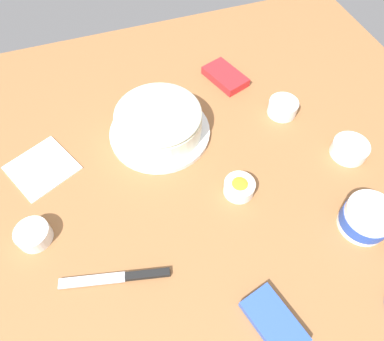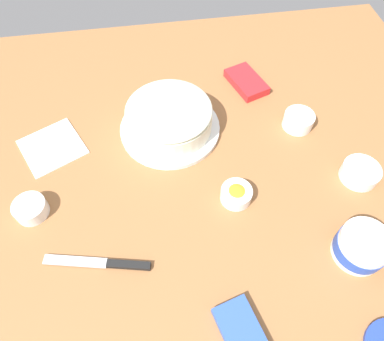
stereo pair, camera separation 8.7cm
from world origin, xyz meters
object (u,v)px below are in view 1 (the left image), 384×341
Objects in this scene: candy_box_upper at (274,322)px; sprinkle_bowl_pink at (283,107)px; frosting_tub at (367,218)px; frosted_cake at (159,122)px; spreading_knife at (125,277)px; candy_box_lower at (225,76)px; sprinkle_bowl_orange at (239,187)px; sprinkle_bowl_yellow at (350,149)px; sprinkle_bowl_green at (33,234)px; paper_napkin at (42,167)px.

sprinkle_bowl_pink is at bearing -43.51° from candy_box_upper.
sprinkle_bowl_pink is (0.38, 0.01, -0.01)m from frosting_tub.
frosted_cake reaches higher than spreading_knife.
candy_box_lower reaches higher than candy_box_upper.
frosting_tub is 1.47× the size of sprinkle_bowl_orange.
frosted_cake is at bearing 63.22° from sprinkle_bowl_yellow.
sprinkle_bowl_orange is 0.32m from sprinkle_bowl_yellow.
candy_box_lower reaches higher than spreading_knife.
sprinkle_bowl_pink is at bearing -47.49° from sprinkle_bowl_orange.
sprinkle_bowl_orange is at bearing 132.51° from sprinkle_bowl_pink.
candy_box_lower is (0.35, -0.61, -0.01)m from sprinkle_bowl_green.
sprinkle_bowl_green is at bearing 36.83° from candy_box_upper.
candy_box_lower is 1.04× the size of candy_box_upper.
sprinkle_bowl_pink is 0.22m from sprinkle_bowl_yellow.
paper_napkin is at bearing 86.42° from candy_box_lower.
candy_box_upper is (-0.19, -0.26, 0.00)m from spreading_knife.
spreading_knife is at bearing 153.31° from frosted_cake.
sprinkle_bowl_orange reaches higher than candy_box_lower.
paper_napkin is at bearing 21.88° from candy_box_upper.
candy_box_lower is 0.92× the size of paper_napkin.
frosted_cake is 0.36m from sprinkle_bowl_pink.
paper_napkin is (0.23, 0.46, -0.02)m from sprinkle_bowl_orange.
sprinkle_bowl_orange is at bearing -151.42° from frosted_cake.
sprinkle_bowl_pink reaches higher than sprinkle_bowl_green.
sprinkle_bowl_orange is 0.49m from sprinkle_bowl_green.
sprinkle_bowl_green is 0.59× the size of candy_box_upper.
sprinkle_bowl_pink reaches higher than candy_box_upper.
sprinkle_bowl_green is at bearing 47.86° from spreading_knife.
frosting_tub is 1.34× the size of sprinkle_bowl_pink.
candy_box_upper is at bearing -143.28° from paper_napkin.
spreading_knife is 0.63m from sprinkle_bowl_pink.
sprinkle_bowl_yellow is (0.13, -0.64, 0.01)m from spreading_knife.
sprinkle_bowl_green is 0.55m from candy_box_upper.
spreading_knife is 0.34m from sprinkle_bowl_orange.
frosted_cake is at bearing -87.70° from paper_napkin.
frosted_cake reaches higher than sprinkle_bowl_yellow.
candy_box_upper reaches higher than paper_napkin.
sprinkle_bowl_pink is (0.33, -0.54, 0.02)m from spreading_knife.
candy_box_upper is at bearing 113.74° from frosting_tub.
sprinkle_bowl_orange is 0.41m from candy_box_lower.
sprinkle_bowl_orange is 0.31m from candy_box_upper.
candy_box_lower is (0.57, 0.11, -0.02)m from frosting_tub.
sprinkle_bowl_green is 0.82× the size of sprinkle_bowl_yellow.
frosting_tub is at bearing -96.03° from spreading_knife.
sprinkle_bowl_yellow reaches higher than spreading_knife.
candy_box_upper is at bearing 151.32° from sprinkle_bowl_pink.
frosting_tub is 0.47× the size of spreading_knife.
paper_napkin is at bearing 74.45° from sprinkle_bowl_yellow.
spreading_knife is 2.81× the size of sprinkle_bowl_pink.
sprinkle_bowl_pink is 1.07× the size of sprinkle_bowl_green.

